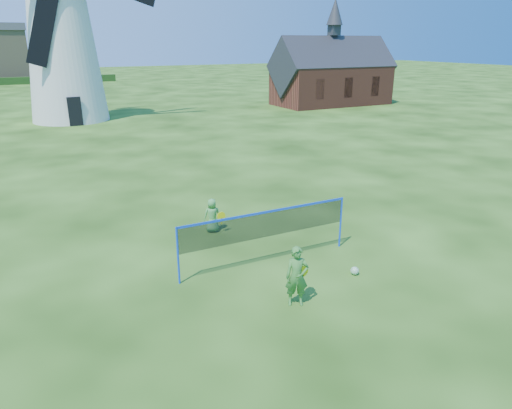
{
  "coord_description": "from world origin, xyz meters",
  "views": [
    {
      "loc": [
        -5.38,
        -10.43,
        5.83
      ],
      "look_at": [
        0.2,
        0.5,
        1.5
      ],
      "focal_mm": 32.55,
      "sensor_mm": 36.0,
      "label": 1
    }
  ],
  "objects": [
    {
      "name": "ground",
      "position": [
        0.0,
        0.0,
        0.0
      ],
      "size": [
        220.0,
        220.0,
        0.0
      ],
      "primitive_type": "plane",
      "color": "black",
      "rests_on": "ground"
    },
    {
      "name": "play_ball",
      "position": [
        1.92,
        -1.86,
        0.11
      ],
      "size": [
        0.22,
        0.22,
        0.22
      ],
      "primitive_type": "sphere",
      "color": "green",
      "rests_on": "ground"
    },
    {
      "name": "player_boy",
      "position": [
        -0.3,
        2.59,
        0.55
      ],
      "size": [
        0.66,
        0.46,
        1.11
      ],
      "rotation": [
        0.0,
        0.0,
        2.92
      ],
      "color": "#489649",
      "rests_on": "ground"
    },
    {
      "name": "player_girl",
      "position": [
        -0.22,
        -2.4,
        0.72
      ],
      "size": [
        0.73,
        0.54,
        1.45
      ],
      "rotation": [
        0.0,
        0.0,
        -0.43
      ],
      "color": "#3B7E32",
      "rests_on": "ground"
    },
    {
      "name": "badminton_net",
      "position": [
        0.15,
        -0.21,
        1.14
      ],
      "size": [
        5.05,
        0.05,
        1.55
      ],
      "color": "blue",
      "rests_on": "ground"
    },
    {
      "name": "windmill",
      "position": [
        -1.65,
        28.44,
        5.95
      ],
      "size": [
        13.69,
        5.65,
        17.76
      ],
      "color": "silver",
      "rests_on": "ground"
    },
    {
      "name": "chapel",
      "position": [
        22.09,
        27.33,
        2.7
      ],
      "size": [
        11.35,
        5.5,
        9.6
      ],
      "color": "brown",
      "rests_on": "ground"
    }
  ]
}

